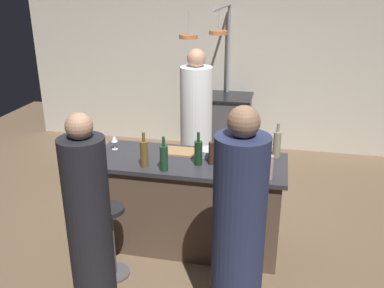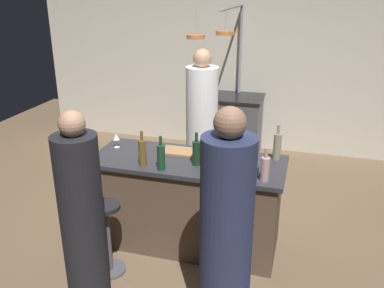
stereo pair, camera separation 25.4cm
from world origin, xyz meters
name	(u,v)px [view 1 (the left image)]	position (x,y,z in m)	size (l,w,h in m)	color
ground_plane	(189,242)	(0.00, 0.00, 0.00)	(9.00, 9.00, 0.00)	brown
back_wall	(229,63)	(0.00, 2.85, 1.30)	(6.40, 0.16, 2.60)	beige
kitchen_island	(189,202)	(0.00, 0.00, 0.45)	(1.80, 0.72, 0.90)	brown
stove_range	(224,124)	(0.00, 2.45, 0.45)	(0.80, 0.64, 0.89)	#47474C
chef	(196,129)	(-0.15, 1.10, 0.82)	(0.37, 0.37, 1.76)	white
bar_stool_left	(111,238)	(-0.55, -0.62, 0.38)	(0.28, 0.28, 0.68)	#4C4C51
guest_left	(89,222)	(-0.56, -0.96, 0.74)	(0.34, 0.34, 1.60)	black
bar_stool_right	(242,255)	(0.58, -0.62, 0.38)	(0.28, 0.28, 0.68)	#4C4C51
guest_right	(238,235)	(0.57, -0.99, 0.80)	(0.37, 0.37, 1.73)	#262D4C
overhead_pot_rack	(218,51)	(-0.05, 2.01, 1.60)	(0.56, 1.50, 2.17)	gray
potted_plant	(74,153)	(-1.86, 1.26, 0.30)	(0.36, 0.36, 0.52)	brown
cutting_board	(179,151)	(-0.13, 0.16, 0.91)	(0.32, 0.22, 0.02)	#997047
pepper_mill	(211,153)	(0.22, -0.05, 1.01)	(0.05, 0.05, 0.21)	#382319
wine_bottle_rose	(269,166)	(0.74, -0.25, 1.01)	(0.07, 0.07, 0.29)	#B78C8E
wine_bottle_white	(277,144)	(0.79, 0.24, 1.03)	(0.07, 0.07, 0.33)	gray
wine_bottle_red	(198,152)	(0.11, -0.09, 1.02)	(0.07, 0.07, 0.31)	#143319
wine_bottle_amber	(144,154)	(-0.35, -0.23, 1.03)	(0.07, 0.07, 0.32)	brown
wine_bottle_green	(164,158)	(-0.16, -0.27, 1.02)	(0.07, 0.07, 0.31)	#193D23
wine_glass_near_left_guest	(237,151)	(0.44, 0.04, 1.01)	(0.07, 0.07, 0.15)	silver
wine_glass_by_chef	(114,139)	(-0.77, 0.10, 1.01)	(0.07, 0.07, 0.15)	silver
mixing_bowl_blue	(250,169)	(0.58, -0.17, 0.94)	(0.20, 0.20, 0.08)	#334C6B
mixing_bowl_steel	(209,152)	(0.16, 0.14, 0.93)	(0.19, 0.19, 0.07)	#B7B7BC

